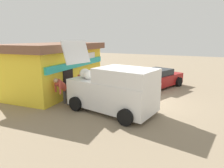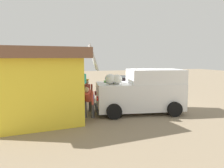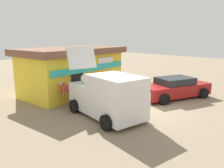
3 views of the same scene
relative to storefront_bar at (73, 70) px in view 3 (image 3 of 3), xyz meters
The scene contains 8 objects.
ground_plane 5.54m from the storefront_bar, 83.90° to the right, with size 60.00×60.00×0.00m, color gray.
storefront_bar is the anchor object (origin of this frame).
delivery_van 5.24m from the storefront_bar, 109.29° to the right, with size 2.70×4.62×3.20m.
parked_sedan 6.64m from the storefront_bar, 57.45° to the right, with size 4.77×3.23×1.27m.
vendor_standing 2.63m from the storefront_bar, 105.78° to the right, with size 0.38×0.57×1.59m.
customer_bending 3.12m from the storefront_bar, 132.86° to the right, with size 0.76×0.66×1.43m.
unloaded_banana_pile 2.48m from the storefront_bar, 123.95° to the right, with size 0.86×0.83×0.43m.
paint_bucket 3.79m from the storefront_bar, 63.80° to the right, with size 0.33×0.33×0.38m, color blue.
Camera 3 is at (-9.59, -6.85, 3.81)m, focal length 36.54 mm.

